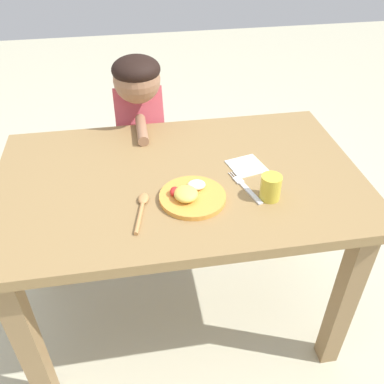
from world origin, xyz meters
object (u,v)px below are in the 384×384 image
object	(u,v)px
spoon	(142,207)
drinking_cup	(271,187)
fork	(246,188)
person	(142,146)
plate	(191,195)

from	to	relation	value
spoon	drinking_cup	xyz separation A→B (m)	(0.40, -0.01, 0.03)
fork	person	distance (m)	0.67
plate	fork	size ratio (longest dim) A/B	1.12
plate	drinking_cup	xyz separation A→B (m)	(0.24, -0.03, 0.03)
person	drinking_cup	bearing A→B (deg)	120.39
plate	fork	xyz separation A→B (m)	(0.18, 0.02, -0.01)
plate	fork	distance (m)	0.19
plate	drinking_cup	world-z (taller)	drinking_cup
spoon	drinking_cup	bearing A→B (deg)	-79.69
plate	spoon	size ratio (longest dim) A/B	1.13
plate	drinking_cup	size ratio (longest dim) A/B	2.54
spoon	person	distance (m)	0.64
spoon	drinking_cup	distance (m)	0.40
fork	person	world-z (taller)	person
fork	drinking_cup	distance (m)	0.09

